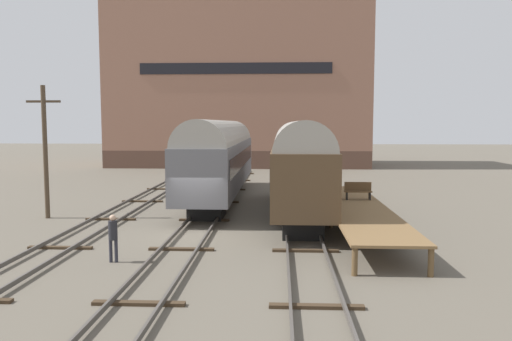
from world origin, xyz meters
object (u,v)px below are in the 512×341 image
person_worker (113,234)px  bench (358,190)px  train_car_grey (220,155)px  train_car_brown (299,162)px  utility_pole (45,149)px

person_worker → bench: bearing=40.5°
train_car_grey → person_worker: (-2.12, -14.99, -1.93)m
bench → person_worker: bench is taller
train_car_brown → bench: size_ratio=10.99×
train_car_grey → bench: 10.31m
train_car_grey → utility_pole: size_ratio=2.70×
train_car_grey → utility_pole: bearing=-141.2°
train_car_grey → person_worker: 15.26m
train_car_grey → train_car_brown: train_car_grey is taller
train_car_grey → bench: bearing=-38.5°
bench → person_worker: (-10.11, -8.64, -0.49)m
train_car_brown → person_worker: (-7.03, -9.78, -1.89)m
train_car_grey → train_car_brown: (4.91, -5.21, -0.04)m
person_worker → train_car_grey: bearing=82.0°
train_car_grey → person_worker: size_ratio=10.83×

